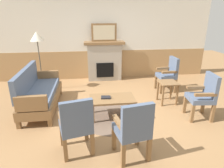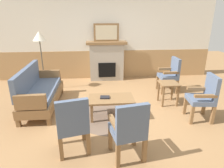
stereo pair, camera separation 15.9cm
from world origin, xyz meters
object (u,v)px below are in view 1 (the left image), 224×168
at_px(armchair_front_left, 133,128).
at_px(armchair_near_fireplace, 204,94).
at_px(framed_picture, 104,33).
at_px(armchair_by_window_left, 169,73).
at_px(couch, 39,93).
at_px(floor_lamp_by_couch, 37,40).
at_px(armchair_front_center, 76,124).
at_px(fireplace, 104,61).
at_px(coffee_table, 112,100).
at_px(book_on_table, 106,97).
at_px(side_table, 168,86).

bearing_deg(armchair_front_left, armchair_near_fireplace, 31.02).
height_order(framed_picture, armchair_front_left, framed_picture).
relative_size(armchair_near_fireplace, armchair_by_window_left, 1.00).
bearing_deg(couch, framed_picture, 49.01).
height_order(couch, floor_lamp_by_couch, floor_lamp_by_couch).
distance_m(armchair_by_window_left, armchair_front_center, 3.48).
xyz_separation_m(framed_picture, armchair_by_window_left, (1.73, -1.24, -1.02)).
relative_size(fireplace, framed_picture, 1.62).
relative_size(coffee_table, book_on_table, 4.82).
bearing_deg(armchair_by_window_left, armchair_front_left, -121.85).
distance_m(armchair_front_left, floor_lamp_by_couch, 3.83).
height_order(armchair_by_window_left, floor_lamp_by_couch, floor_lamp_by_couch).
height_order(coffee_table, armchair_front_left, armchair_front_left).
height_order(armchair_by_window_left, armchair_front_center, same).
relative_size(fireplace, armchair_front_left, 1.33).
bearing_deg(armchair_front_left, fireplace, 91.18).
height_order(armchair_near_fireplace, floor_lamp_by_couch, floor_lamp_by_couch).
height_order(fireplace, floor_lamp_by_couch, floor_lamp_by_couch).
xyz_separation_m(armchair_front_center, floor_lamp_by_couch, (-1.12, 2.93, 0.91)).
bearing_deg(side_table, armchair_front_center, -142.86).
relative_size(armchair_by_window_left, armchair_front_center, 1.00).
height_order(couch, armchair_near_fireplace, same).
bearing_deg(framed_picture, fireplace, -90.00).
bearing_deg(floor_lamp_by_couch, side_table, -21.46).
height_order(coffee_table, armchair_near_fireplace, armchair_near_fireplace).
relative_size(fireplace, book_on_table, 6.52).
distance_m(framed_picture, armchair_front_center, 3.88).
xyz_separation_m(framed_picture, armchair_front_center, (-0.77, -3.67, -1.02)).
bearing_deg(book_on_table, framed_picture, 85.46).
distance_m(armchair_front_center, side_table, 2.71).
height_order(framed_picture, armchair_front_center, framed_picture).
bearing_deg(armchair_by_window_left, armchair_front_center, -135.88).
bearing_deg(floor_lamp_by_couch, armchair_by_window_left, -7.88).
height_order(couch, coffee_table, couch).
distance_m(coffee_table, book_on_table, 0.15).
bearing_deg(armchair_front_left, armchair_front_center, 164.91).
distance_m(couch, armchair_front_left, 2.64).
bearing_deg(framed_picture, floor_lamp_by_couch, -158.59).
xyz_separation_m(book_on_table, armchair_near_fireplace, (2.04, -0.29, 0.08)).
height_order(armchair_front_left, floor_lamp_by_couch, floor_lamp_by_couch).
distance_m(armchair_near_fireplace, floor_lamp_by_couch, 4.37).
bearing_deg(armchair_front_center, book_on_table, 63.08).
height_order(fireplace, armchair_by_window_left, fireplace).
bearing_deg(book_on_table, armchair_front_left, -78.21).
distance_m(fireplace, floor_lamp_by_couch, 2.18).
distance_m(armchair_near_fireplace, side_table, 0.93).
height_order(book_on_table, armchair_front_left, armchair_front_left).
distance_m(coffee_table, armchair_front_left, 1.35).
height_order(armchair_by_window_left, side_table, armchair_by_window_left).
distance_m(book_on_table, armchair_front_left, 1.38).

